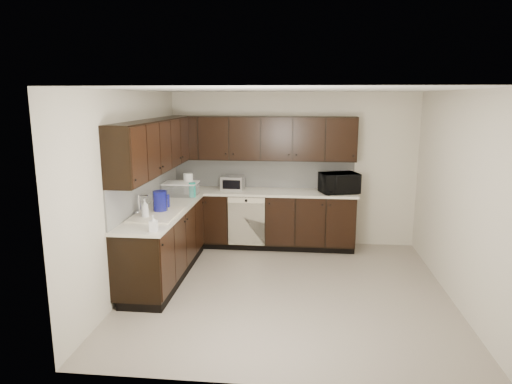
# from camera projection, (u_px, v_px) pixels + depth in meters

# --- Properties ---
(floor) EXTENTS (4.00, 4.00, 0.00)m
(floor) POSITION_uv_depth(u_px,v_px,m) (287.00, 290.00, 5.83)
(floor) COLOR gray
(floor) RESTS_ON ground
(ceiling) EXTENTS (4.00, 4.00, 0.00)m
(ceiling) POSITION_uv_depth(u_px,v_px,m) (290.00, 90.00, 5.32)
(ceiling) COLOR white
(ceiling) RESTS_ON wall_back
(wall_back) EXTENTS (4.00, 0.02, 2.50)m
(wall_back) POSITION_uv_depth(u_px,v_px,m) (293.00, 169.00, 7.52)
(wall_back) COLOR beige
(wall_back) RESTS_ON floor
(wall_left) EXTENTS (0.02, 4.00, 2.50)m
(wall_left) POSITION_uv_depth(u_px,v_px,m) (131.00, 191.00, 5.78)
(wall_left) COLOR beige
(wall_left) RESTS_ON floor
(wall_right) EXTENTS (0.02, 4.00, 2.50)m
(wall_right) POSITION_uv_depth(u_px,v_px,m) (458.00, 198.00, 5.37)
(wall_right) COLOR beige
(wall_right) RESTS_ON floor
(wall_front) EXTENTS (4.00, 0.02, 2.50)m
(wall_front) POSITION_uv_depth(u_px,v_px,m) (280.00, 247.00, 3.63)
(wall_front) COLOR beige
(wall_front) RESTS_ON floor
(lower_cabinets) EXTENTS (3.00, 2.80, 0.90)m
(lower_cabinets) POSITION_uv_depth(u_px,v_px,m) (224.00, 231.00, 6.93)
(lower_cabinets) COLOR black
(lower_cabinets) RESTS_ON floor
(countertop) EXTENTS (3.03, 2.83, 0.04)m
(countertop) POSITION_uv_depth(u_px,v_px,m) (223.00, 199.00, 6.82)
(countertop) COLOR beige
(countertop) RESTS_ON lower_cabinets
(backsplash) EXTENTS (3.00, 2.80, 0.48)m
(backsplash) POSITION_uv_depth(u_px,v_px,m) (212.00, 179.00, 6.99)
(backsplash) COLOR #B8B8B4
(backsplash) RESTS_ON countertop
(upper_cabinets) EXTENTS (3.00, 2.80, 0.70)m
(upper_cabinets) POSITION_uv_depth(u_px,v_px,m) (217.00, 142.00, 6.75)
(upper_cabinets) COLOR black
(upper_cabinets) RESTS_ON wall_back
(dishwasher) EXTENTS (0.58, 0.04, 0.78)m
(dishwasher) POSITION_uv_depth(u_px,v_px,m) (246.00, 218.00, 7.16)
(dishwasher) COLOR beige
(dishwasher) RESTS_ON lower_cabinets
(sink) EXTENTS (0.54, 0.82, 0.42)m
(sink) POSITION_uv_depth(u_px,v_px,m) (156.00, 220.00, 5.81)
(sink) COLOR beige
(sink) RESTS_ON countertop
(microwave) EXTENTS (0.67, 0.55, 0.32)m
(microwave) POSITION_uv_depth(u_px,v_px,m) (339.00, 183.00, 7.13)
(microwave) COLOR black
(microwave) RESTS_ON countertop
(soap_bottle_a) EXTENTS (0.09, 0.09, 0.19)m
(soap_bottle_a) POSITION_uv_depth(u_px,v_px,m) (153.00, 223.00, 5.09)
(soap_bottle_a) COLOR gray
(soap_bottle_a) RESTS_ON countertop
(soap_bottle_b) EXTENTS (0.10, 0.10, 0.25)m
(soap_bottle_b) POSITION_uv_depth(u_px,v_px,m) (145.00, 209.00, 5.64)
(soap_bottle_b) COLOR gray
(soap_bottle_b) RESTS_ON countertop
(toaster_oven) EXTENTS (0.38, 0.29, 0.22)m
(toaster_oven) POSITION_uv_depth(u_px,v_px,m) (233.00, 183.00, 7.38)
(toaster_oven) COLOR silver
(toaster_oven) RESTS_ON countertop
(storage_bin) EXTENTS (0.50, 0.37, 0.19)m
(storage_bin) POSITION_uv_depth(u_px,v_px,m) (181.00, 189.00, 6.97)
(storage_bin) COLOR silver
(storage_bin) RESTS_ON countertop
(blue_pitcher) EXTENTS (0.25, 0.25, 0.28)m
(blue_pitcher) POSITION_uv_depth(u_px,v_px,m) (160.00, 202.00, 5.94)
(blue_pitcher) COLOR #0E1188
(blue_pitcher) RESTS_ON countertop
(teal_tumbler) EXTENTS (0.13, 0.13, 0.22)m
(teal_tumbler) POSITION_uv_depth(u_px,v_px,m) (192.00, 190.00, 6.84)
(teal_tumbler) COLOR #0D9480
(teal_tumbler) RESTS_ON countertop
(paper_towel_roll) EXTENTS (0.18, 0.18, 0.32)m
(paper_towel_roll) POSITION_uv_depth(u_px,v_px,m) (188.00, 184.00, 7.08)
(paper_towel_roll) COLOR white
(paper_towel_roll) RESTS_ON countertop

